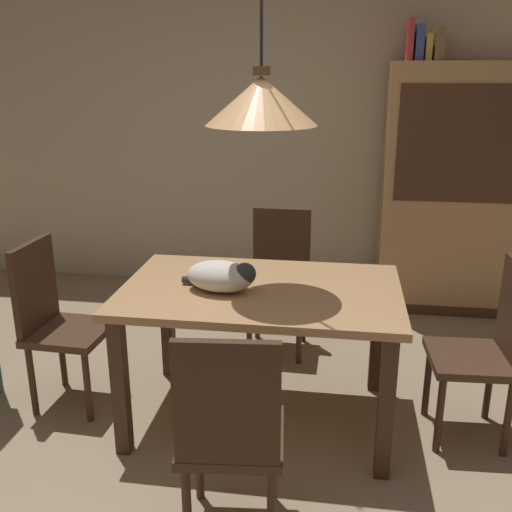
{
  "coord_description": "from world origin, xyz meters",
  "views": [
    {
      "loc": [
        0.47,
        -2.16,
        1.8
      ],
      "look_at": [
        0.04,
        0.76,
        0.85
      ],
      "focal_mm": 40.94,
      "sensor_mm": 36.0,
      "label": 1
    }
  ],
  "objects_px": {
    "dining_table": "(261,306)",
    "chair_left_side": "(55,317)",
    "chair_right_side": "(489,345)",
    "book_yellow_short": "(428,47)",
    "book_blue_wide": "(418,43)",
    "book_brown_thick": "(438,44)",
    "pendant_lamp": "(261,100)",
    "hutch_bookcase": "(456,196)",
    "chair_far_back": "(279,274)",
    "book_red_tall": "(409,40)",
    "cat_sleeping": "(222,276)",
    "chair_near_front": "(230,430)"
  },
  "relations": [
    {
      "from": "dining_table",
      "to": "chair_left_side",
      "type": "height_order",
      "value": "chair_left_side"
    },
    {
      "from": "chair_right_side",
      "to": "book_yellow_short",
      "type": "xyz_separation_m",
      "value": [
        -0.19,
        1.76,
        1.43
      ]
    },
    {
      "from": "book_blue_wide",
      "to": "book_brown_thick",
      "type": "bearing_deg",
      "value": 0.0
    },
    {
      "from": "pendant_lamp",
      "to": "book_yellow_short",
      "type": "height_order",
      "value": "pendant_lamp"
    },
    {
      "from": "pendant_lamp",
      "to": "hutch_bookcase",
      "type": "bearing_deg",
      "value": 54.89
    },
    {
      "from": "chair_right_side",
      "to": "dining_table",
      "type": "bearing_deg",
      "value": -179.8
    },
    {
      "from": "chair_far_back",
      "to": "book_blue_wide",
      "type": "relative_size",
      "value": 3.88
    },
    {
      "from": "chair_far_back",
      "to": "book_red_tall",
      "type": "height_order",
      "value": "book_red_tall"
    },
    {
      "from": "chair_left_side",
      "to": "cat_sleeping",
      "type": "bearing_deg",
      "value": -4.47
    },
    {
      "from": "chair_far_back",
      "to": "hutch_bookcase",
      "type": "height_order",
      "value": "hutch_bookcase"
    },
    {
      "from": "book_red_tall",
      "to": "pendant_lamp",
      "type": "bearing_deg",
      "value": -114.62
    },
    {
      "from": "chair_far_back",
      "to": "book_brown_thick",
      "type": "xyz_separation_m",
      "value": [
        1.0,
        0.88,
        1.45
      ]
    },
    {
      "from": "hutch_bookcase",
      "to": "book_red_tall",
      "type": "height_order",
      "value": "book_red_tall"
    },
    {
      "from": "book_red_tall",
      "to": "chair_left_side",
      "type": "bearing_deg",
      "value": -137.75
    },
    {
      "from": "dining_table",
      "to": "chair_left_side",
      "type": "bearing_deg",
      "value": 179.82
    },
    {
      "from": "hutch_bookcase",
      "to": "dining_table",
      "type": "bearing_deg",
      "value": -125.11
    },
    {
      "from": "book_yellow_short",
      "to": "book_brown_thick",
      "type": "distance_m",
      "value": 0.07
    },
    {
      "from": "chair_far_back",
      "to": "chair_right_side",
      "type": "height_order",
      "value": "same"
    },
    {
      "from": "chair_far_back",
      "to": "chair_right_side",
      "type": "xyz_separation_m",
      "value": [
        1.13,
        -0.87,
        0.0
      ]
    },
    {
      "from": "chair_left_side",
      "to": "book_yellow_short",
      "type": "xyz_separation_m",
      "value": [
        2.06,
        1.76,
        1.43
      ]
    },
    {
      "from": "chair_left_side",
      "to": "cat_sleeping",
      "type": "relative_size",
      "value": 2.35
    },
    {
      "from": "chair_near_front",
      "to": "hutch_bookcase",
      "type": "xyz_separation_m",
      "value": [
        1.23,
        2.64,
        0.38
      ]
    },
    {
      "from": "hutch_bookcase",
      "to": "chair_right_side",
      "type": "bearing_deg",
      "value": -93.56
    },
    {
      "from": "chair_left_side",
      "to": "cat_sleeping",
      "type": "distance_m",
      "value": 1.0
    },
    {
      "from": "chair_left_side",
      "to": "pendant_lamp",
      "type": "xyz_separation_m",
      "value": [
        1.13,
        -0.0,
        1.15
      ]
    },
    {
      "from": "hutch_bookcase",
      "to": "book_blue_wide",
      "type": "bearing_deg",
      "value": 179.77
    },
    {
      "from": "cat_sleeping",
      "to": "book_red_tall",
      "type": "height_order",
      "value": "book_red_tall"
    },
    {
      "from": "book_blue_wide",
      "to": "book_red_tall",
      "type": "bearing_deg",
      "value": 180.0
    },
    {
      "from": "chair_right_side",
      "to": "book_red_tall",
      "type": "xyz_separation_m",
      "value": [
        -0.32,
        1.76,
        1.48
      ]
    },
    {
      "from": "chair_right_side",
      "to": "book_brown_thick",
      "type": "relative_size",
      "value": 3.88
    },
    {
      "from": "book_blue_wide",
      "to": "book_yellow_short",
      "type": "height_order",
      "value": "book_blue_wide"
    },
    {
      "from": "chair_left_side",
      "to": "book_blue_wide",
      "type": "distance_m",
      "value": 3.04
    },
    {
      "from": "chair_far_back",
      "to": "cat_sleeping",
      "type": "bearing_deg",
      "value": -100.99
    },
    {
      "from": "chair_far_back",
      "to": "pendant_lamp",
      "type": "bearing_deg",
      "value": -90.11
    },
    {
      "from": "hutch_bookcase",
      "to": "book_yellow_short",
      "type": "bearing_deg",
      "value": 179.72
    },
    {
      "from": "dining_table",
      "to": "chair_right_side",
      "type": "bearing_deg",
      "value": 0.2
    },
    {
      "from": "dining_table",
      "to": "hutch_bookcase",
      "type": "distance_m",
      "value": 2.16
    },
    {
      "from": "chair_right_side",
      "to": "hutch_bookcase",
      "type": "xyz_separation_m",
      "value": [
        0.11,
        1.76,
        0.38
      ]
    },
    {
      "from": "cat_sleeping",
      "to": "hutch_bookcase",
      "type": "bearing_deg",
      "value": 52.2
    },
    {
      "from": "chair_near_front",
      "to": "hutch_bookcase",
      "type": "height_order",
      "value": "hutch_bookcase"
    },
    {
      "from": "book_yellow_short",
      "to": "chair_far_back",
      "type": "bearing_deg",
      "value": -136.59
    },
    {
      "from": "chair_near_front",
      "to": "chair_right_side",
      "type": "xyz_separation_m",
      "value": [
        1.12,
        0.88,
        0.0
      ]
    },
    {
      "from": "cat_sleeping",
      "to": "book_red_tall",
      "type": "xyz_separation_m",
      "value": [
        0.99,
        1.83,
        1.16
      ]
    },
    {
      "from": "chair_right_side",
      "to": "book_red_tall",
      "type": "height_order",
      "value": "book_red_tall"
    },
    {
      "from": "chair_near_front",
      "to": "book_red_tall",
      "type": "bearing_deg",
      "value": 73.14
    },
    {
      "from": "pendant_lamp",
      "to": "book_yellow_short",
      "type": "xyz_separation_m",
      "value": [
        0.94,
        1.76,
        0.28
      ]
    },
    {
      "from": "cat_sleeping",
      "to": "hutch_bookcase",
      "type": "distance_m",
      "value": 2.32
    },
    {
      "from": "chair_near_front",
      "to": "chair_left_side",
      "type": "bearing_deg",
      "value": 142.18
    },
    {
      "from": "book_red_tall",
      "to": "hutch_bookcase",
      "type": "bearing_deg",
      "value": -0.2
    },
    {
      "from": "cat_sleeping",
      "to": "book_brown_thick",
      "type": "relative_size",
      "value": 1.65
    }
  ]
}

